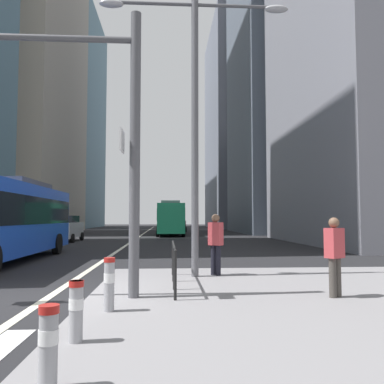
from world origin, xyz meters
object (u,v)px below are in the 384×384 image
object	(u,v)px
city_bus_blue_oncoming	(2,216)
city_bus_red_distant	(168,217)
traffic_signal_gantry	(45,106)
bollard_left	(76,308)
car_receding_near	(168,224)
bollard_right	(109,281)
car_oncoming_mid	(65,228)
car_receding_far	(179,224)
pedestrian_waiting	(216,241)
bollard_front	(48,342)
city_bus_red_receding	(170,217)
pedestrian_walking	(335,253)
street_lamp_post	(195,95)

from	to	relation	value
city_bus_blue_oncoming	city_bus_red_distant	distance (m)	47.91
traffic_signal_gantry	bollard_left	distance (m)	4.74
car_receding_near	bollard_right	size ratio (longest dim) A/B	4.75
car_oncoming_mid	bollard_right	size ratio (longest dim) A/B	4.72
city_bus_red_distant	bollard_left	size ratio (longest dim) A/B	14.17
car_receding_far	pedestrian_waiting	xyz separation A→B (m)	(-0.06, -39.82, 0.12)
city_bus_blue_oncoming	bollard_right	bearing A→B (deg)	-58.77
car_receding_near	traffic_signal_gantry	xyz separation A→B (m)	(-2.65, -44.85, 3.10)
bollard_front	bollard_left	xyz separation A→B (m)	(-0.06, 1.44, 0.00)
bollard_right	pedestrian_waiting	xyz separation A→B (m)	(2.39, 4.26, 0.45)
bollard_right	car_oncoming_mid	bearing A→B (deg)	105.77
car_oncoming_mid	bollard_front	bearing A→B (deg)	-76.27
city_bus_blue_oncoming	city_bus_red_distant	world-z (taller)	same
city_bus_red_distant	city_bus_blue_oncoming	bearing A→B (deg)	-97.93
bollard_left	pedestrian_waiting	bearing A→B (deg)	66.68
city_bus_blue_oncoming	bollard_front	size ratio (longest dim) A/B	15.00
car_receding_near	bollard_left	xyz separation A→B (m)	(-1.31, -47.75, -0.39)
city_bus_red_distant	bollard_right	distance (m)	56.55
city_bus_red_receding	pedestrian_walking	size ratio (longest dim) A/B	6.68
city_bus_red_distant	traffic_signal_gantry	world-z (taller)	traffic_signal_gantry
city_bus_red_receding	car_receding_near	bearing A→B (deg)	90.63
bollard_front	pedestrian_waiting	distance (m)	7.86
car_oncoming_mid	bollard_right	bearing A→B (deg)	-74.23
car_receding_near	pedestrian_walking	distance (m)	45.18
bollard_right	city_bus_red_receding	bearing A→B (deg)	87.87
bollard_front	pedestrian_waiting	size ratio (longest dim) A/B	0.46
bollard_front	car_receding_far	bearing A→B (deg)	86.88
city_bus_red_distant	bollard_front	bearing A→B (deg)	-91.18
car_receding_near	pedestrian_walking	size ratio (longest dim) A/B	2.70
bollard_right	pedestrian_waiting	bearing A→B (deg)	60.66
car_oncoming_mid	car_receding_far	world-z (taller)	same
city_bus_red_receding	street_lamp_post	bearing A→B (deg)	-88.98
car_receding_far	pedestrian_waiting	size ratio (longest dim) A/B	2.48
bollard_front	bollard_right	xyz separation A→B (m)	(0.12, 3.16, 0.07)
car_receding_near	car_oncoming_mid	bearing A→B (deg)	-108.99
street_lamp_post	city_bus_blue_oncoming	bearing A→B (deg)	145.39
traffic_signal_gantry	pedestrian_walking	xyz separation A→B (m)	(6.00, -0.21, -3.03)
bollard_right	street_lamp_post	bearing A→B (deg)	66.19
city_bus_red_receding	bollard_left	xyz separation A→B (m)	(-1.44, -35.49, -1.24)
bollard_left	bollard_right	world-z (taller)	bollard_right
car_receding_near	pedestrian_walking	world-z (taller)	car_receding_near
traffic_signal_gantry	city_bus_red_receding	bearing A→B (deg)	85.11
car_oncoming_mid	traffic_signal_gantry	distance (m)	23.09
car_receding_far	bollard_left	world-z (taller)	car_receding_far
car_receding_near	pedestrian_walking	bearing A→B (deg)	-85.75
pedestrian_walking	car_receding_near	bearing A→B (deg)	94.25
car_oncoming_mid	street_lamp_post	world-z (taller)	street_lamp_post
car_receding_far	street_lamp_post	distance (m)	40.27
city_bus_red_distant	pedestrian_waiting	size ratio (longest dim) A/B	6.54
bollard_front	car_oncoming_mid	bearing A→B (deg)	103.73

